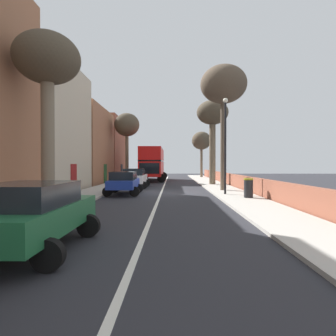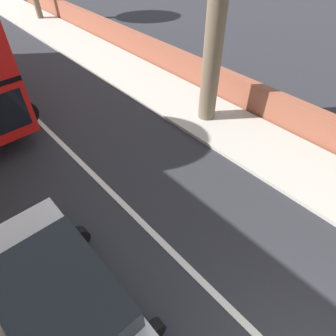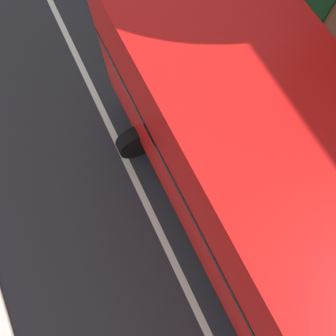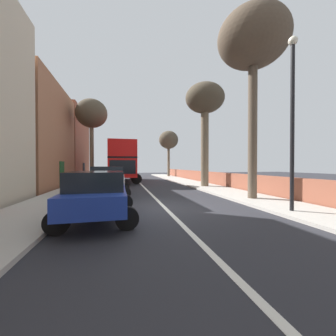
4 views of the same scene
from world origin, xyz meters
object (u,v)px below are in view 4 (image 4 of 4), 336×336
at_px(street_tree_right_1, 205,103).
at_px(lamppost_right, 292,109).
at_px(double_decker_bus, 123,160).
at_px(street_tree_right_3, 253,42).
at_px(street_tree_left_4, 92,115).
at_px(parked_car_blue_left_1, 98,192).
at_px(parked_car_white_left_0, 109,179).
at_px(street_tree_right_5, 169,140).

relative_size(street_tree_right_1, lamppost_right, 1.31).
height_order(double_decker_bus, street_tree_right_3, street_tree_right_3).
xyz_separation_m(street_tree_right_3, street_tree_left_4, (-9.30, 11.72, -1.32)).
height_order(double_decker_bus, parked_car_blue_left_1, double_decker_bus).
bearing_deg(street_tree_left_4, parked_car_white_left_0, -76.13).
relative_size(parked_car_white_left_0, street_tree_right_3, 0.46).
xyz_separation_m(street_tree_right_5, lamppost_right, (-1.00, -24.61, -1.85)).
bearing_deg(parked_car_white_left_0, street_tree_left_4, 103.87).
xyz_separation_m(street_tree_right_3, lamppost_right, (-0.40, -2.88, -4.18)).
relative_size(street_tree_right_5, lamppost_right, 1.11).
height_order(street_tree_right_1, lamppost_right, street_tree_right_1).
distance_m(double_decker_bus, street_tree_left_4, 5.60).
xyz_separation_m(street_tree_right_1, street_tree_right_3, (-0.07, -6.29, 1.15)).
bearing_deg(parked_car_blue_left_1, street_tree_right_5, 72.02).
bearing_deg(street_tree_right_3, parked_car_blue_left_1, -162.34).
distance_m(parked_car_blue_left_1, street_tree_left_4, 15.29).
xyz_separation_m(parked_car_blue_left_1, street_tree_left_4, (-2.11, 14.01, 5.76)).
height_order(parked_car_blue_left_1, street_tree_right_3, street_tree_right_3).
xyz_separation_m(parked_car_blue_left_1, street_tree_right_5, (7.80, 24.02, 4.76)).
relative_size(street_tree_right_3, lamppost_right, 1.50).
distance_m(double_decker_bus, lamppost_right, 17.78).
relative_size(double_decker_bus, street_tree_left_4, 1.26).
height_order(parked_car_blue_left_1, street_tree_right_1, street_tree_right_1).
bearing_deg(street_tree_right_3, lamppost_right, -97.90).
bearing_deg(street_tree_left_4, parked_car_blue_left_1, -81.45).
bearing_deg(street_tree_right_3, street_tree_left_4, 128.45).
bearing_deg(parked_car_blue_left_1, street_tree_right_3, 17.66).
bearing_deg(lamppost_right, street_tree_right_5, 87.68).
bearing_deg(double_decker_bus, parked_car_blue_left_1, -92.84).
height_order(street_tree_right_3, street_tree_left_4, street_tree_right_3).
xyz_separation_m(parked_car_white_left_0, street_tree_right_3, (7.20, -3.20, 7.03)).
xyz_separation_m(parked_car_blue_left_1, street_tree_right_3, (7.20, 2.29, 7.09)).
height_order(parked_car_blue_left_1, street_tree_right_5, street_tree_right_5).
bearing_deg(street_tree_left_4, street_tree_right_1, -30.06).
bearing_deg(double_decker_bus, parked_car_white_left_0, -94.32).
height_order(double_decker_bus, street_tree_right_5, street_tree_right_5).
bearing_deg(street_tree_right_5, street_tree_left_4, -134.68).
bearing_deg(double_decker_bus, street_tree_right_5, 48.60).
bearing_deg(parked_car_white_left_0, street_tree_right_5, 67.18).
xyz_separation_m(double_decker_bus, street_tree_left_4, (-2.90, -2.08, 4.31)).
distance_m(parked_car_white_left_0, street_tree_left_4, 10.47).
bearing_deg(street_tree_left_4, lamppost_right, -58.62).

